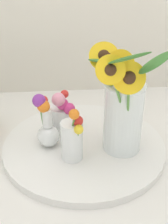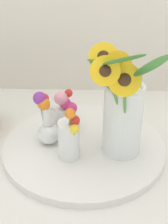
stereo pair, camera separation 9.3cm
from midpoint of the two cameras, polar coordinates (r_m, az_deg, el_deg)
name	(u,v)px [view 1 (the left image)]	position (r m, az deg, el deg)	size (l,w,h in m)	color
ground_plane	(76,174)	(0.91, -4.53, -11.35)	(6.00, 6.00, 0.00)	silver
serving_tray	(84,146)	(1.00, -2.68, -6.33)	(0.51, 0.51, 0.02)	white
mason_jar_sunflowers	(122,107)	(0.89, 4.05, 0.75)	(0.22, 0.22, 0.36)	silver
vase_small_center	(72,138)	(0.89, -5.12, -4.91)	(0.06, 0.07, 0.18)	white
vase_bulb_right	(47,125)	(0.96, -9.64, -2.53)	(0.08, 0.07, 0.18)	white
vase_small_back	(62,114)	(1.03, -6.71, -0.41)	(0.09, 0.09, 0.15)	white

